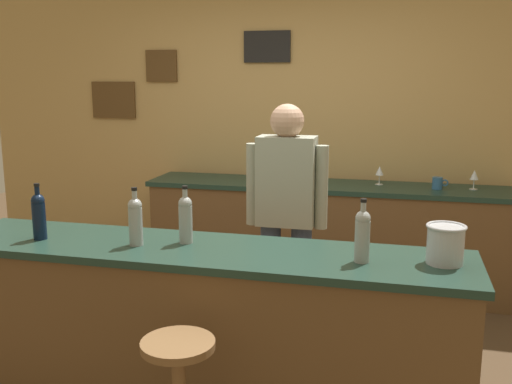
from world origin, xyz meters
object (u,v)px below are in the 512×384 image
coffee_mug (438,183)px  wine_glass_a (265,167)px  wine_bottle_b (135,220)px  wine_glass_d (474,176)px  wine_bottle_c (185,218)px  bartender (286,213)px  wine_glass_b (272,169)px  ice_bucket (445,243)px  wine_bottle_a (39,215)px  wine_bottle_d (362,234)px  wine_glass_c (380,171)px

coffee_mug → wine_glass_a: bearing=176.1°
wine_bottle_b → wine_glass_a: bearing=85.6°
wine_glass_a → coffee_mug: wine_glass_a is taller
coffee_mug → wine_glass_d: bearing=10.9°
wine_bottle_b → wine_glass_d: (1.88, 2.14, -0.05)m
coffee_mug → wine_bottle_c: bearing=-124.6°
bartender → wine_glass_b: size_ratio=10.45×
wine_bottle_c → ice_bucket: (1.30, -0.03, -0.04)m
bartender → wine_bottle_a: size_ratio=5.29×
bartender → wine_bottle_c: 0.84m
wine_bottle_c → wine_bottle_d: 0.93m
wine_bottle_a → wine_bottle_b: same height
ice_bucket → wine_glass_d: 2.09m
wine_bottle_b → wine_glass_c: 2.46m
wine_glass_c → wine_bottle_a: bearing=-127.7°
wine_glass_d → bartender: bearing=-133.9°
bartender → wine_bottle_c: bearing=-118.1°
bartender → wine_glass_c: bearing=68.8°
ice_bucket → wine_bottle_d: bearing=-169.5°
wine_glass_b → coffee_mug: size_ratio=1.24×
wine_bottle_d → wine_glass_a: wine_bottle_d is taller
wine_glass_a → wine_bottle_c: bearing=-88.1°
wine_bottle_a → wine_bottle_c: 0.80m
wine_bottle_c → coffee_mug: size_ratio=2.45×
wine_bottle_a → wine_glass_d: 3.26m
ice_bucket → wine_glass_b: size_ratio=1.21×
bartender → wine_bottle_c: (-0.39, -0.74, 0.12)m
wine_bottle_b → coffee_mug: wine_bottle_b is taller
wine_bottle_b → wine_glass_a: 2.19m
bartender → ice_bucket: 1.19m
wine_glass_b → wine_bottle_d: bearing=-66.6°
wine_glass_a → wine_bottle_d: bearing=-65.6°
wine_glass_c → wine_glass_d: bearing=-2.5°
wine_bottle_a → coffee_mug: bearing=44.4°
wine_bottle_c → ice_bucket: size_ratio=1.63×
wine_glass_a → coffee_mug: size_ratio=1.24×
ice_bucket → wine_glass_b: (-1.28, 2.01, -0.01)m
wine_bottle_c → coffee_mug: (1.37, 1.98, -0.11)m
wine_glass_a → wine_glass_c: bearing=-0.8°
wine_bottle_a → wine_glass_a: wine_bottle_a is taller
bartender → wine_bottle_d: bearing=-57.5°
wine_bottle_b → wine_bottle_a: bearing=-177.6°
bartender → wine_bottle_a: bearing=-143.9°
wine_glass_a → wine_glass_c: same height
wine_bottle_b → wine_bottle_c: 0.26m
wine_bottle_a → ice_bucket: wine_bottle_a is taller
wine_glass_b → bartender: bearing=-73.4°
wine_glass_b → wine_glass_a: bearing=130.8°
ice_bucket → wine_glass_a: bearing=123.0°
bartender → wine_glass_c: size_ratio=10.45×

